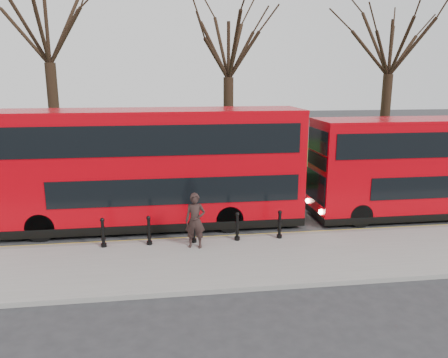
{
  "coord_description": "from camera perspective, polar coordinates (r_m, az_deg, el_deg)",
  "views": [
    {
      "loc": [
        -1.89,
        -16.05,
        5.93
      ],
      "look_at": [
        0.41,
        0.5,
        2.0
      ],
      "focal_mm": 35.0,
      "sensor_mm": 36.0,
      "label": 1
    }
  ],
  "objects": [
    {
      "name": "ground",
      "position": [
        17.21,
        -1.14,
        -6.92
      ],
      "size": [
        120.0,
        120.0,
        0.0
      ],
      "primitive_type": "plane",
      "color": "#28282B",
      "rests_on": "ground"
    },
    {
      "name": "pavement",
      "position": [
        14.42,
        0.3,
        -10.71
      ],
      "size": [
        60.0,
        4.0,
        0.15
      ],
      "primitive_type": "cube",
      "color": "gray",
      "rests_on": "ground"
    },
    {
      "name": "kerb",
      "position": [
        16.25,
        -0.71,
        -7.87
      ],
      "size": [
        60.0,
        0.25,
        0.16
      ],
      "primitive_type": "cube",
      "color": "slate",
      "rests_on": "ground"
    },
    {
      "name": "grass_verge",
      "position": [
        31.66,
        -4.37,
        2.45
      ],
      "size": [
        60.0,
        18.0,
        0.06
      ],
      "primitive_type": "cube",
      "color": "#1F4617",
      "rests_on": "ground"
    },
    {
      "name": "hedge",
      "position": [
        23.58,
        -3.1,
        -0.35
      ],
      "size": [
        60.0,
        0.9,
        0.8
      ],
      "primitive_type": "cube",
      "color": "black",
      "rests_on": "ground"
    },
    {
      "name": "yellow_line_outer",
      "position": [
        16.56,
        -0.85,
        -7.73
      ],
      "size": [
        60.0,
        0.1,
        0.01
      ],
      "primitive_type": "cube",
      "color": "yellow",
      "rests_on": "ground"
    },
    {
      "name": "yellow_line_inner",
      "position": [
        16.74,
        -0.93,
        -7.48
      ],
      "size": [
        60.0,
        0.1,
        0.01
      ],
      "primitive_type": "cube",
      "color": "yellow",
      "rests_on": "ground"
    },
    {
      "name": "tree_left",
      "position": [
        26.91,
        -22.2,
        18.51
      ],
      "size": [
        7.78,
        7.78,
        12.15
      ],
      "color": "black",
      "rests_on": "ground"
    },
    {
      "name": "tree_mid",
      "position": [
        26.4,
        0.6,
        17.27
      ],
      "size": [
        6.86,
        6.86,
        10.72
      ],
      "color": "black",
      "rests_on": "ground"
    },
    {
      "name": "tree_right",
      "position": [
        29.59,
        20.99,
        16.46
      ],
      "size": [
        7.07,
        7.07,
        11.05
      ],
      "color": "black",
      "rests_on": "ground"
    },
    {
      "name": "bollard_row",
      "position": [
        15.64,
        -3.98,
        -6.52
      ],
      "size": [
        6.43,
        0.15,
        1.0
      ],
      "color": "black",
      "rests_on": "pavement"
    },
    {
      "name": "bus_lead",
      "position": [
        17.52,
        -9.22,
        1.32
      ],
      "size": [
        11.78,
        2.7,
        4.69
      ],
      "color": "#AF010B",
      "rests_on": "ground"
    },
    {
      "name": "bus_rear",
      "position": [
        20.78,
        25.83,
        1.35
      ],
      "size": [
        10.61,
        2.44,
        4.22
      ],
      "color": "#AF010B",
      "rests_on": "ground"
    },
    {
      "name": "pedestrian",
      "position": [
        15.06,
        -3.77,
        -5.45
      ],
      "size": [
        0.78,
        0.59,
        1.93
      ],
      "primitive_type": "imported",
      "rotation": [
        0.0,
        0.0,
        -0.2
      ],
      "color": "black",
      "rests_on": "pavement"
    }
  ]
}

